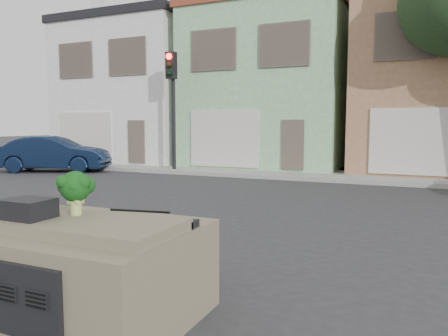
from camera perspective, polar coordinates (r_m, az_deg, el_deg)
The scene contains 11 objects.
ground_plane at distance 7.51m, azimuth -0.88°, elevation -10.31°, with size 120.00×120.00×0.00m, color #303033.
sidewalk at distance 17.43m, azimuth 13.83°, elevation -0.99°, with size 40.00×3.00×0.15m, color gray.
townhouse_white at distance 25.35m, azimuth -9.79°, elevation 9.54°, with size 7.20×8.20×7.55m, color white.
townhouse_mint at distance 22.10m, azimuth 6.86°, elevation 10.14°, with size 7.20×8.20×7.55m, color #90C791.
townhouse_tan at distance 21.13m, azimuth 26.97°, elevation 9.76°, with size 7.20×8.20×7.55m, color #A27452.
navy_sedan at distance 20.52m, azimuth -21.25°, elevation -0.43°, with size 1.63×4.67×1.54m, color #0E1C36.
traffic_signal at distance 18.67m, azimuth -6.76°, elevation 7.19°, with size 0.40×0.40×5.10m, color black.
car_dashboard at distance 4.91m, azimuth -16.18°, elevation -12.50°, with size 2.00×1.80×1.12m, color #70664F.
instrument_hump at distance 4.90m, azimuth -24.26°, elevation -4.85°, with size 0.48×0.38×0.20m, color black.
wiper_arm at distance 4.89m, azimuth -10.96°, elevation -5.53°, with size 0.70×0.03×0.02m, color black.
broccoli at distance 4.87m, azimuth -18.83°, elevation -3.05°, with size 0.39×0.39×0.48m, color #0E390F.
Camera 1 is at (3.04, -6.54, 2.08)m, focal length 35.00 mm.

